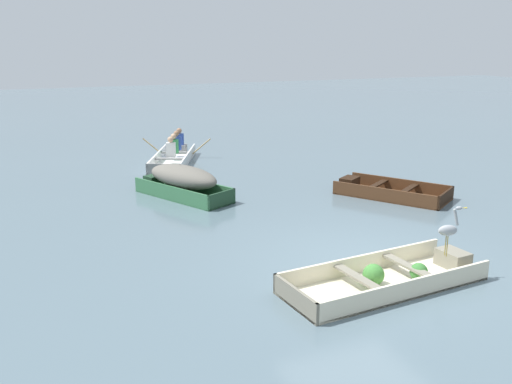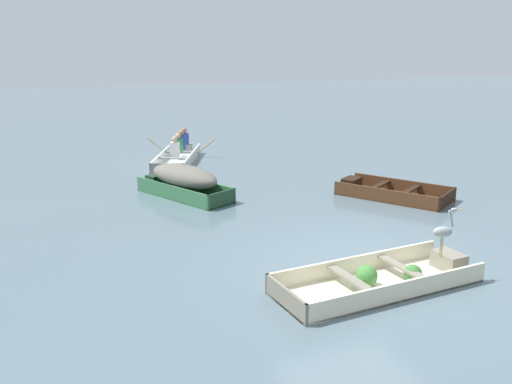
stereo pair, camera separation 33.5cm
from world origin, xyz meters
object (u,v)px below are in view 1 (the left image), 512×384
at_px(dinghy_cream_foreground, 391,278).
at_px(skiff_dark_varnish_near_moored, 387,191).
at_px(skiff_green_mid_moored, 182,180).
at_px(rowboat_white_with_crew, 174,155).
at_px(heron_on_dinghy, 449,229).

bearing_deg(dinghy_cream_foreground, skiff_dark_varnish_near_moored, 55.99).
relative_size(skiff_green_mid_moored, rowboat_white_with_crew, 0.82).
relative_size(skiff_dark_varnish_near_moored, skiff_green_mid_moored, 1.03).
height_order(skiff_green_mid_moored, rowboat_white_with_crew, rowboat_white_with_crew).
xyz_separation_m(skiff_dark_varnish_near_moored, rowboat_white_with_crew, (-3.94, 6.02, 0.11)).
xyz_separation_m(skiff_dark_varnish_near_moored, heron_on_dinghy, (-2.06, -4.62, 0.74)).
xyz_separation_m(skiff_green_mid_moored, heron_on_dinghy, (2.72, -6.43, 0.40)).
distance_m(dinghy_cream_foreground, skiff_green_mid_moored, 6.57).
bearing_deg(rowboat_white_with_crew, skiff_dark_varnish_near_moored, -56.83).
height_order(rowboat_white_with_crew, heron_on_dinghy, heron_on_dinghy).
height_order(dinghy_cream_foreground, skiff_dark_varnish_near_moored, dinghy_cream_foreground).
height_order(skiff_dark_varnish_near_moored, skiff_green_mid_moored, skiff_green_mid_moored).
bearing_deg(rowboat_white_with_crew, skiff_green_mid_moored, -101.31).
height_order(skiff_green_mid_moored, heron_on_dinghy, heron_on_dinghy).
height_order(skiff_dark_varnish_near_moored, rowboat_white_with_crew, rowboat_white_with_crew).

